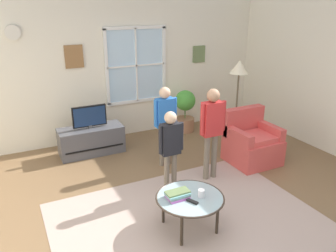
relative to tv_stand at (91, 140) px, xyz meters
The scene contains 15 objects.
ground_plane 2.56m from the tv_stand, 75.84° to the right, with size 6.88×6.73×0.02m, color brown.
back_wall 1.54m from the tv_stand, 45.95° to the left, with size 6.28×0.17×2.95m.
area_rug 2.56m from the tv_stand, 77.77° to the right, with size 3.18×2.35×0.01m, color tan.
tv_stand is the anchor object (origin of this frame).
television 0.45m from the tv_stand, 90.00° to the right, with size 0.58×0.08×0.39m.
armchair 2.75m from the tv_stand, 33.13° to the right, with size 0.76×0.74×0.87m.
coffee_table 2.66m from the tv_stand, 79.38° to the right, with size 0.80×0.80×0.43m.
book_stack 2.59m from the tv_stand, 82.14° to the right, with size 0.27×0.19×0.09m.
cup 2.75m from the tv_stand, 77.21° to the right, with size 0.08×0.08×0.10m, color white.
remote_near_books 2.76m from the tv_stand, 80.43° to the right, with size 0.04×0.14×0.02m, color black.
person_black_shirt 1.99m from the tv_stand, 70.66° to the right, with size 0.36×0.16×1.20m.
person_red_shirt 2.27m from the tv_stand, 50.84° to the right, with size 0.42×0.19×1.39m.
person_blue_shirt 1.49m from the tv_stand, 45.56° to the right, with size 0.39×0.18×1.31m.
potted_plant_by_window 2.04m from the tv_stand, ahead, with size 0.41×0.41×0.86m.
floor_lamp 2.80m from the tv_stand, 20.48° to the right, with size 0.32×0.32×1.59m.
Camera 1 is at (-1.85, -3.04, 2.53)m, focal length 36.16 mm.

